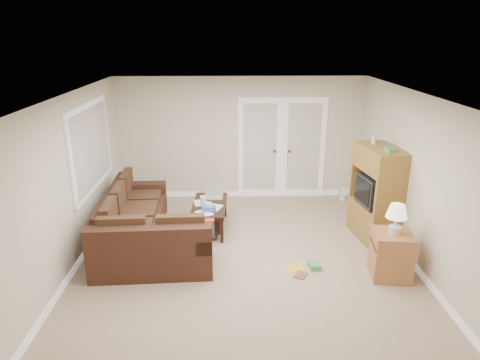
{
  "coord_description": "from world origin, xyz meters",
  "views": [
    {
      "loc": [
        -0.22,
        -5.77,
        3.3
      ],
      "look_at": [
        -0.06,
        0.6,
        1.1
      ],
      "focal_mm": 32.0,
      "sensor_mm": 36.0,
      "label": 1
    }
  ],
  "objects_px": {
    "coffee_table": "(210,215)",
    "tv_armoire": "(377,193)",
    "side_cabinet": "(392,251)",
    "sectional_sofa": "(142,231)"
  },
  "relations": [
    {
      "from": "coffee_table",
      "to": "tv_armoire",
      "type": "bearing_deg",
      "value": -6.19
    },
    {
      "from": "coffee_table",
      "to": "side_cabinet",
      "type": "distance_m",
      "value": 3.1
    },
    {
      "from": "sectional_sofa",
      "to": "side_cabinet",
      "type": "relative_size",
      "value": 2.42
    },
    {
      "from": "sectional_sofa",
      "to": "side_cabinet",
      "type": "height_order",
      "value": "side_cabinet"
    },
    {
      "from": "side_cabinet",
      "to": "sectional_sofa",
      "type": "bearing_deg",
      "value": 173.81
    },
    {
      "from": "coffee_table",
      "to": "side_cabinet",
      "type": "relative_size",
      "value": 1.06
    },
    {
      "from": "sectional_sofa",
      "to": "side_cabinet",
      "type": "xyz_separation_m",
      "value": [
        3.67,
        -0.91,
        0.08
      ]
    },
    {
      "from": "side_cabinet",
      "to": "tv_armoire",
      "type": "bearing_deg",
      "value": 90.65
    },
    {
      "from": "side_cabinet",
      "to": "coffee_table",
      "type": "bearing_deg",
      "value": 155.52
    },
    {
      "from": "sectional_sofa",
      "to": "tv_armoire",
      "type": "distance_m",
      "value": 3.87
    }
  ]
}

